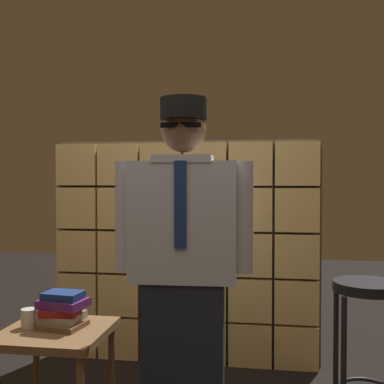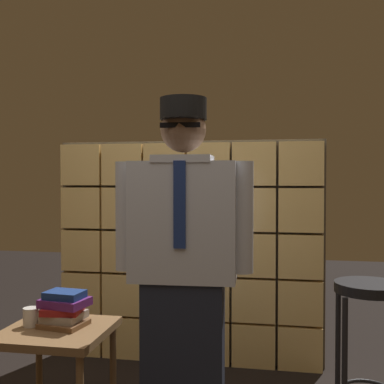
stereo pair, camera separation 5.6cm
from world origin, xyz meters
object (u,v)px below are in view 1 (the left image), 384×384
standing_person (184,266)px  coffee_mug (30,318)px  book_stack (63,310)px  bar_stool (367,321)px  side_table (56,343)px

standing_person → coffee_mug: standing_person is taller
standing_person → book_stack: size_ratio=6.64×
bar_stool → book_stack: (-1.54, -0.20, 0.04)m
bar_stool → coffee_mug: 1.72m
side_table → coffee_mug: 0.19m
bar_stool → coffee_mug: bearing=-172.1°
standing_person → book_stack: (-0.64, 0.05, -0.25)m
book_stack → side_table: bearing=-114.3°
standing_person → coffee_mug: (-0.80, 0.01, -0.29)m
standing_person → coffee_mug: size_ratio=13.40×
book_stack → coffee_mug: bearing=-166.7°
standing_person → side_table: (-0.66, 0.01, -0.41)m
standing_person → side_table: standing_person is taller
book_stack → coffee_mug: (-0.16, -0.04, -0.04)m
side_table → coffee_mug: size_ratio=4.30×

